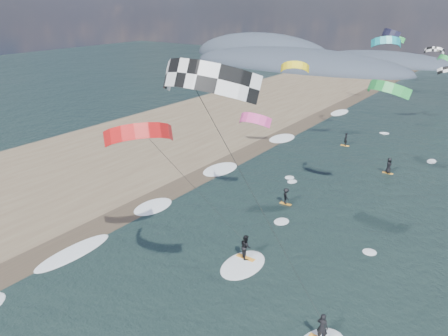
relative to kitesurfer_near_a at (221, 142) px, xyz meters
The scene contains 8 objects.
sand_strip 32.19m from the kitesurfer_near_a, 167.07° to the left, with size 26.00×240.00×0.00m, color brown.
wet_sand_strip 21.99m from the kitesurfer_near_a, 158.62° to the left, with size 3.00×240.00×0.00m, color #382D23.
coastal_hills 116.44m from the kitesurfer_near_a, 115.50° to the left, with size 80.00×41.00×15.00m.
kitesurfer_near_a is the anchor object (origin of this frame).
kitesurfer_near_b 9.93m from the kitesurfer_near_a, 144.08° to the left, with size 7.01×9.47×11.72m.
far_kitesurfers 30.44m from the kitesurfer_near_a, 99.76° to the left, with size 8.32×20.35×1.75m.
bg_kite_field 47.81m from the kitesurfer_near_a, 96.19° to the left, with size 14.72×72.69×7.53m.
shoreline_surf 23.03m from the kitesurfer_near_a, 144.18° to the left, with size 2.40×79.40×0.11m.
Camera 1 is at (14.84, -10.20, 17.69)m, focal length 35.00 mm.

